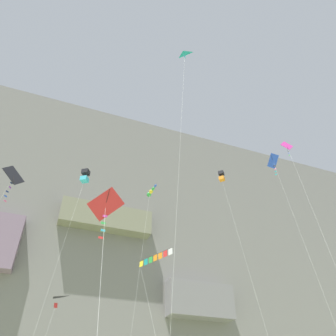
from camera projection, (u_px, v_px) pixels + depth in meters
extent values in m
cube|color=slate|center=(94.00, 250.00, 69.59)|extent=(180.00, 20.05, 59.70)
cube|color=gray|center=(105.00, 221.00, 62.97)|extent=(16.81, 4.92, 4.71)
cube|color=slate|center=(198.00, 302.00, 59.69)|extent=(12.10, 4.49, 5.90)
cube|color=#CC3399|center=(287.00, 146.00, 42.20)|extent=(1.51, 0.53, 1.57)
cylinder|color=black|center=(287.00, 146.00, 42.20)|extent=(0.06, 0.26, 1.29)
cube|color=blue|center=(288.00, 149.00, 41.86)|extent=(0.19, 0.02, 0.09)
cube|color=black|center=(288.00, 151.00, 41.64)|extent=(0.19, 0.03, 0.09)
cube|color=blue|center=(289.00, 153.00, 41.45)|extent=(0.18, 0.09, 0.09)
cube|color=green|center=(289.00, 155.00, 41.25)|extent=(0.18, 0.07, 0.09)
cylinder|color=silver|center=(327.00, 245.00, 31.09)|extent=(2.41, 5.24, 28.93)
cube|color=red|center=(106.00, 204.00, 17.68)|extent=(1.95, 0.62, 1.87)
cylinder|color=black|center=(106.00, 204.00, 17.68)|extent=(0.13, 0.65, 1.49)
cube|color=#CC3399|center=(105.00, 216.00, 17.25)|extent=(0.23, 0.04, 0.12)
cube|color=green|center=(103.00, 223.00, 16.99)|extent=(0.23, 0.03, 0.12)
cube|color=#38B2D1|center=(103.00, 230.00, 16.76)|extent=(0.23, 0.05, 0.12)
cube|color=red|center=(101.00, 238.00, 16.50)|extent=(0.23, 0.02, 0.12)
cylinder|color=silver|center=(99.00, 302.00, 13.16)|extent=(0.04, 3.37, 10.36)
pyramid|color=black|center=(52.00, 302.00, 32.28)|extent=(1.93, 2.00, 0.27)
cube|color=red|center=(56.00, 305.00, 32.57)|extent=(0.40, 0.34, 0.51)
cube|color=black|center=(86.00, 172.00, 40.21)|extent=(1.12, 1.12, 0.57)
cube|color=#38B2D1|center=(84.00, 179.00, 39.59)|extent=(1.12, 1.12, 0.57)
cylinder|color=black|center=(88.00, 176.00, 40.00)|extent=(0.03, 0.03, 1.52)
cylinder|color=black|center=(82.00, 175.00, 39.80)|extent=(0.03, 0.03, 1.52)
cylinder|color=silver|center=(53.00, 276.00, 30.47)|extent=(2.66, 3.70, 23.93)
cube|color=blue|center=(273.00, 161.00, 47.30)|extent=(0.54, 2.38, 2.30)
cylinder|color=black|center=(273.00, 161.00, 47.30)|extent=(0.67, 0.35, 1.85)
cube|color=black|center=(274.00, 166.00, 46.78)|extent=(0.19, 0.24, 0.14)
cube|color=pink|center=(275.00, 169.00, 46.49)|extent=(0.19, 0.25, 0.14)
cube|color=teal|center=(276.00, 172.00, 46.18)|extent=(0.15, 0.26, 0.14)
cube|color=teal|center=(276.00, 174.00, 45.88)|extent=(0.17, 0.26, 0.14)
cylinder|color=silver|center=(310.00, 260.00, 35.88)|extent=(1.04, 5.23, 30.45)
pyramid|color=teal|center=(183.00, 53.00, 36.13)|extent=(1.50, 1.52, 0.31)
cube|color=#38B2D1|center=(185.00, 56.00, 36.39)|extent=(0.32, 0.30, 0.42)
cylinder|color=silver|center=(179.00, 174.00, 25.60)|extent=(2.65, 1.29, 33.06)
cylinder|color=black|center=(155.00, 255.00, 28.07)|extent=(1.67, 3.92, 0.03)
cube|color=yellow|center=(141.00, 264.00, 28.96)|extent=(0.24, 0.44, 0.51)
cube|color=teal|center=(146.00, 262.00, 28.61)|extent=(0.25, 0.45, 0.51)
cube|color=green|center=(151.00, 260.00, 28.26)|extent=(0.24, 0.45, 0.51)
cube|color=orange|center=(155.00, 258.00, 27.91)|extent=(0.21, 0.43, 0.51)
cube|color=orange|center=(160.00, 256.00, 27.55)|extent=(0.21, 0.43, 0.51)
cube|color=red|center=(165.00, 254.00, 27.20)|extent=(0.22, 0.44, 0.51)
cube|color=white|center=(170.00, 252.00, 26.85)|extent=(0.22, 0.44, 0.51)
cube|color=black|center=(221.00, 173.00, 48.30)|extent=(1.04, 1.04, 0.52)
cube|color=orange|center=(222.00, 179.00, 47.73)|extent=(1.04, 1.04, 0.52)
cylinder|color=black|center=(224.00, 177.00, 48.11)|extent=(0.03, 0.03, 1.39)
cylinder|color=black|center=(219.00, 176.00, 47.92)|extent=(0.03, 0.03, 1.39)
cylinder|color=silver|center=(250.00, 275.00, 37.09)|extent=(0.98, 5.32, 28.71)
cube|color=black|center=(14.00, 175.00, 34.05)|extent=(2.27, 1.26, 2.45)
cylinder|color=black|center=(14.00, 175.00, 34.05)|extent=(0.59, 0.58, 1.96)
cube|color=navy|center=(11.00, 183.00, 33.50)|extent=(0.22, 0.24, 0.15)
cube|color=purple|center=(10.00, 187.00, 33.19)|extent=(0.19, 0.27, 0.15)
cube|color=navy|center=(7.00, 192.00, 32.84)|extent=(0.26, 0.21, 0.15)
cube|color=blue|center=(6.00, 196.00, 32.52)|extent=(0.25, 0.22, 0.15)
cube|color=pink|center=(5.00, 201.00, 32.23)|extent=(0.24, 0.23, 0.15)
ellipsoid|color=green|center=(149.00, 194.00, 40.50)|extent=(0.57, 0.62, 0.56)
ellipsoid|color=yellow|center=(151.00, 192.00, 39.98)|extent=(0.47, 0.61, 0.46)
ellipsoid|color=green|center=(153.00, 189.00, 39.45)|extent=(0.37, 0.60, 0.36)
ellipsoid|color=blue|center=(155.00, 186.00, 38.92)|extent=(0.27, 0.60, 0.26)
cylinder|color=silver|center=(137.00, 287.00, 31.78)|extent=(2.66, 3.11, 23.14)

